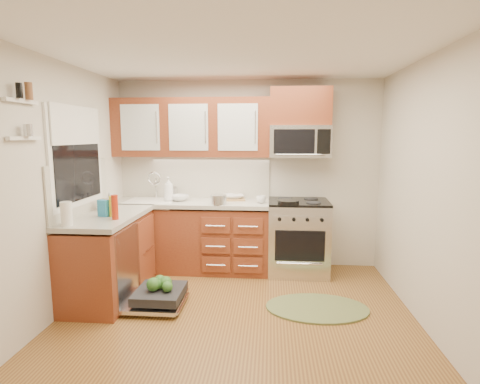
# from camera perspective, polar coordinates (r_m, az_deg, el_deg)

# --- Properties ---
(floor) EXTENTS (3.50, 3.50, 0.00)m
(floor) POSITION_cam_1_polar(r_m,az_deg,el_deg) (3.77, -0.72, -19.43)
(floor) COLOR brown
(floor) RESTS_ON ground
(ceiling) EXTENTS (3.50, 3.50, 0.00)m
(ceiling) POSITION_cam_1_polar(r_m,az_deg,el_deg) (3.41, -0.80, 20.92)
(ceiling) COLOR white
(ceiling) RESTS_ON ground
(wall_back) EXTENTS (3.50, 0.04, 2.50)m
(wall_back) POSITION_cam_1_polar(r_m,az_deg,el_deg) (5.10, 1.13, 2.70)
(wall_back) COLOR beige
(wall_back) RESTS_ON ground
(wall_front) EXTENTS (3.50, 0.04, 2.50)m
(wall_front) POSITION_cam_1_polar(r_m,az_deg,el_deg) (1.68, -6.56, -9.50)
(wall_front) COLOR beige
(wall_front) RESTS_ON ground
(wall_left) EXTENTS (0.04, 3.50, 2.50)m
(wall_left) POSITION_cam_1_polar(r_m,az_deg,el_deg) (3.94, -26.97, 0.04)
(wall_left) COLOR beige
(wall_left) RESTS_ON ground
(wall_right) EXTENTS (0.04, 3.50, 2.50)m
(wall_right) POSITION_cam_1_polar(r_m,az_deg,el_deg) (3.65, 27.77, -0.63)
(wall_right) COLOR beige
(wall_right) RESTS_ON ground
(base_cabinet_back) EXTENTS (2.05, 0.60, 0.85)m
(base_cabinet_back) POSITION_cam_1_polar(r_m,az_deg,el_deg) (5.06, -7.40, -6.93)
(base_cabinet_back) COLOR maroon
(base_cabinet_back) RESTS_ON ground
(base_cabinet_left) EXTENTS (0.60, 1.25, 0.85)m
(base_cabinet_left) POSITION_cam_1_polar(r_m,az_deg,el_deg) (4.44, -19.30, -9.58)
(base_cabinet_left) COLOR maroon
(base_cabinet_left) RESTS_ON ground
(countertop_back) EXTENTS (2.07, 0.64, 0.05)m
(countertop_back) POSITION_cam_1_polar(r_m,az_deg,el_deg) (4.95, -7.53, -1.65)
(countertop_back) COLOR #B1ADA2
(countertop_back) RESTS_ON base_cabinet_back
(countertop_left) EXTENTS (0.64, 1.27, 0.05)m
(countertop_left) POSITION_cam_1_polar(r_m,az_deg,el_deg) (4.31, -19.49, -3.58)
(countertop_left) COLOR #B1ADA2
(countertop_left) RESTS_ON base_cabinet_left
(backsplash_back) EXTENTS (2.05, 0.02, 0.57)m
(backsplash_back) POSITION_cam_1_polar(r_m,az_deg,el_deg) (5.19, -6.91, 2.29)
(backsplash_back) COLOR beige
(backsplash_back) RESTS_ON ground
(backsplash_left) EXTENTS (0.02, 1.25, 0.57)m
(backsplash_left) POSITION_cam_1_polar(r_m,az_deg,el_deg) (4.39, -23.20, 0.54)
(backsplash_left) COLOR beige
(backsplash_left) RESTS_ON ground
(upper_cabinets) EXTENTS (2.05, 0.35, 0.75)m
(upper_cabinets) POSITION_cam_1_polar(r_m,az_deg,el_deg) (5.00, -7.42, 9.69)
(upper_cabinets) COLOR maroon
(upper_cabinets) RESTS_ON ground
(cabinet_over_mw) EXTENTS (0.76, 0.35, 0.47)m
(cabinet_over_mw) POSITION_cam_1_polar(r_m,az_deg,el_deg) (4.92, 9.16, 12.70)
(cabinet_over_mw) COLOR maroon
(cabinet_over_mw) RESTS_ON ground
(range) EXTENTS (0.76, 0.64, 0.95)m
(range) POSITION_cam_1_polar(r_m,az_deg,el_deg) (4.93, 8.83, -6.77)
(range) COLOR silver
(range) RESTS_ON ground
(microwave) EXTENTS (0.76, 0.38, 0.40)m
(microwave) POSITION_cam_1_polar(r_m,az_deg,el_deg) (4.88, 9.06, 7.63)
(microwave) COLOR silver
(microwave) RESTS_ON ground
(sink) EXTENTS (0.62, 0.50, 0.26)m
(sink) POSITION_cam_1_polar(r_m,az_deg,el_deg) (5.08, -13.36, -2.68)
(sink) COLOR white
(sink) RESTS_ON ground
(dishwasher) EXTENTS (0.70, 0.60, 0.20)m
(dishwasher) POSITION_cam_1_polar(r_m,az_deg,el_deg) (4.15, -12.64, -15.37)
(dishwasher) COLOR silver
(dishwasher) RESTS_ON ground
(window) EXTENTS (0.03, 1.05, 1.05)m
(window) POSITION_cam_1_polar(r_m,az_deg,el_deg) (4.34, -23.62, 4.94)
(window) COLOR white
(window) RESTS_ON ground
(window_blind) EXTENTS (0.02, 0.96, 0.40)m
(window_blind) POSITION_cam_1_polar(r_m,az_deg,el_deg) (4.32, -23.59, 9.31)
(window_blind) COLOR white
(window_blind) RESTS_ON ground
(shelf_upper) EXTENTS (0.04, 0.40, 0.03)m
(shelf_upper) POSITION_cam_1_polar(r_m,az_deg,el_deg) (3.61, -30.39, 11.86)
(shelf_upper) COLOR white
(shelf_upper) RESTS_ON ground
(shelf_lower) EXTENTS (0.04, 0.40, 0.03)m
(shelf_lower) POSITION_cam_1_polar(r_m,az_deg,el_deg) (3.60, -30.03, 7.11)
(shelf_lower) COLOR white
(shelf_lower) RESTS_ON ground
(rug) EXTENTS (1.24, 1.05, 0.02)m
(rug) POSITION_cam_1_polar(r_m,az_deg,el_deg) (4.12, 11.65, -16.92)
(rug) COLOR #606A3C
(rug) RESTS_ON ground
(skillet) EXTENTS (0.32, 0.32, 0.05)m
(skillet) POSITION_cam_1_polar(r_m,az_deg,el_deg) (4.57, 7.38, -1.54)
(skillet) COLOR black
(skillet) RESTS_ON range
(stock_pot) EXTENTS (0.25, 0.25, 0.12)m
(stock_pot) POSITION_cam_1_polar(r_m,az_deg,el_deg) (4.65, -3.29, -1.17)
(stock_pot) COLOR silver
(stock_pot) RESTS_ON countertop_back
(cutting_board) EXTENTS (0.34, 0.25, 0.02)m
(cutting_board) POSITION_cam_1_polar(r_m,az_deg,el_deg) (4.96, -1.09, -1.12)
(cutting_board) COLOR #A9894D
(cutting_board) RESTS_ON countertop_back
(canister) EXTENTS (0.13, 0.13, 0.16)m
(canister) POSITION_cam_1_polar(r_m,az_deg,el_deg) (5.19, -10.03, -0.07)
(canister) COLOR silver
(canister) RESTS_ON countertop_back
(paper_towel_roll) EXTENTS (0.13, 0.13, 0.23)m
(paper_towel_roll) POSITION_cam_1_polar(r_m,az_deg,el_deg) (3.90, -24.92, -3.04)
(paper_towel_roll) COLOR white
(paper_towel_roll) RESTS_ON countertop_left
(mustard_bottle) EXTENTS (0.08, 0.08, 0.22)m
(mustard_bottle) POSITION_cam_1_polar(r_m,az_deg,el_deg) (4.16, -18.84, -2.08)
(mustard_bottle) COLOR gold
(mustard_bottle) RESTS_ON countertop_left
(red_bottle) EXTENTS (0.07, 0.07, 0.25)m
(red_bottle) POSITION_cam_1_polar(r_m,az_deg,el_deg) (4.01, -18.53, -2.22)
(red_bottle) COLOR #A2230D
(red_bottle) RESTS_ON countertop_left
(wooden_box) EXTENTS (0.15, 0.13, 0.12)m
(wooden_box) POSITION_cam_1_polar(r_m,az_deg,el_deg) (4.56, -19.97, -1.85)
(wooden_box) COLOR brown
(wooden_box) RESTS_ON countertop_left
(blue_carton) EXTENTS (0.13, 0.10, 0.18)m
(blue_carton) POSITION_cam_1_polar(r_m,az_deg,el_deg) (4.21, -20.08, -2.33)
(blue_carton) COLOR #2A8EC5
(blue_carton) RESTS_ON countertop_left
(bowl_a) EXTENTS (0.34, 0.34, 0.07)m
(bowl_a) POSITION_cam_1_polar(r_m,az_deg,el_deg) (5.01, -1.06, -0.77)
(bowl_a) COLOR #999999
(bowl_a) RESTS_ON countertop_back
(bowl_b) EXTENTS (0.30, 0.30, 0.07)m
(bowl_b) POSITION_cam_1_polar(r_m,az_deg,el_deg) (4.98, -9.19, -0.89)
(bowl_b) COLOR #999999
(bowl_b) RESTS_ON countertop_back
(cup) EXTENTS (0.15, 0.15, 0.10)m
(cup) POSITION_cam_1_polar(r_m,az_deg,el_deg) (4.74, 3.23, -1.14)
(cup) COLOR #999999
(cup) RESTS_ON countertop_back
(soap_bottle_a) EXTENTS (0.15, 0.15, 0.32)m
(soap_bottle_a) POSITION_cam_1_polar(r_m,az_deg,el_deg) (4.93, -10.83, 0.41)
(soap_bottle_a) COLOR #999999
(soap_bottle_a) RESTS_ON countertop_back
(soap_bottle_b) EXTENTS (0.10, 0.10, 0.18)m
(soap_bottle_b) POSITION_cam_1_polar(r_m,az_deg,el_deg) (4.64, -18.79, -1.29)
(soap_bottle_b) COLOR #999999
(soap_bottle_b) RESTS_ON countertop_left
(soap_bottle_c) EXTENTS (0.16, 0.16, 0.18)m
(soap_bottle_c) POSITION_cam_1_polar(r_m,az_deg,el_deg) (4.69, -19.19, -1.20)
(soap_bottle_c) COLOR #999999
(soap_bottle_c) RESTS_ON countertop_left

